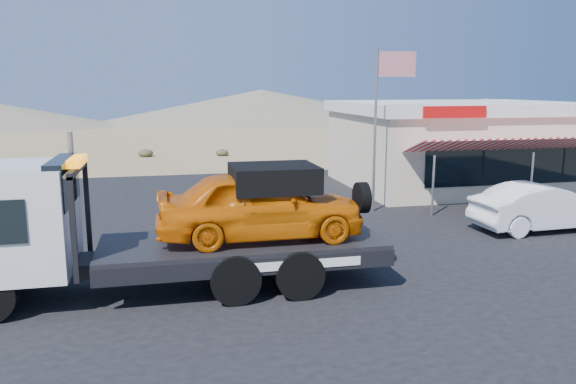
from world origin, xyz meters
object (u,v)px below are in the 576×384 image
at_px(tow_truck, 166,219).
at_px(jerky_store, 456,144).
at_px(white_sedan, 542,207).
at_px(flagpole, 382,110).

distance_m(tow_truck, jerky_store, 17.51).
xyz_separation_m(white_sedan, jerky_store, (1.47, 8.32, 1.21)).
height_order(white_sedan, flagpole, flagpole).
bearing_deg(flagpole, tow_truck, -139.33).
relative_size(jerky_store, flagpole, 1.73).
bearing_deg(flagpole, white_sedan, -43.22).
bearing_deg(white_sedan, jerky_store, -12.45).
bearing_deg(tow_truck, white_sedan, 13.65).
relative_size(tow_truck, jerky_store, 0.90).
height_order(tow_truck, flagpole, flagpole).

